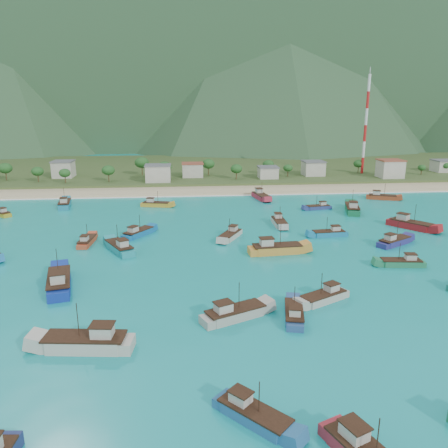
{
  "coord_description": "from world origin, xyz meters",
  "views": [
    {
      "loc": [
        -13.98,
        -89.71,
        32.39
      ],
      "look_at": [
        -3.86,
        18.0,
        3.0
      ],
      "focal_mm": 35.0,
      "sensor_mm": 36.0,
      "label": 1
    }
  ],
  "objects": [
    {
      "name": "boat_29",
      "position": [
        36.23,
        6.14,
        0.69
      ],
      "size": [
        10.25,
        7.7,
        5.98
      ],
      "rotation": [
        0.0,
        0.0,
        5.24
      ],
      "color": "navy",
      "rests_on": "ground"
    },
    {
      "name": "boat_28",
      "position": [
        13.6,
        62.24,
        0.84
      ],
      "size": [
        5.32,
        11.89,
        6.78
      ],
      "rotation": [
        0.0,
        0.0,
        3.31
      ],
      "color": "#AD2638",
      "rests_on": "ground"
    },
    {
      "name": "boat_25",
      "position": [
        -27.71,
        -34.79,
        0.94
      ],
      "size": [
        12.75,
        5.1,
        7.33
      ],
      "rotation": [
        0.0,
        0.0,
        1.45
      ],
      "color": "#B9B4A6",
      "rests_on": "ground"
    },
    {
      "name": "village",
      "position": [
        16.57,
        101.49,
        4.7
      ],
      "size": [
        219.71,
        24.32,
        7.45
      ],
      "color": "beige",
      "rests_on": "ground"
    },
    {
      "name": "mountains",
      "position": [
        -18.31,
        403.81,
        106.83
      ],
      "size": [
        1520.0,
        440.0,
        260.0
      ],
      "color": "slate",
      "rests_on": "ground"
    },
    {
      "name": "boat_21",
      "position": [
        -23.33,
        53.28,
        0.64
      ],
      "size": [
        10.0,
        4.95,
        5.68
      ],
      "rotation": [
        0.0,
        0.0,
        4.48
      ],
      "color": "gold",
      "rests_on": "ground"
    },
    {
      "name": "vegetation",
      "position": [
        -15.39,
        103.04,
        5.12
      ],
      "size": [
        271.39,
        26.13,
        8.55
      ],
      "color": "#235623",
      "rests_on": "ground"
    },
    {
      "name": "boat_4",
      "position": [
        -29.0,
        7.4,
        0.8
      ],
      "size": [
        8.21,
        11.36,
        6.58
      ],
      "rotation": [
        0.0,
        0.0,
        0.5
      ],
      "color": "teal",
      "rests_on": "ground"
    },
    {
      "name": "boat_20",
      "position": [
        31.05,
        -7.78,
        0.58
      ],
      "size": [
        9.35,
        3.78,
        5.37
      ],
      "rotation": [
        0.0,
        0.0,
        1.45
      ],
      "color": "#21764C",
      "rests_on": "ground"
    },
    {
      "name": "boat_6",
      "position": [
        -25.9,
        19.45,
        0.67
      ],
      "size": [
        8.11,
        9.82,
        5.87
      ],
      "rotation": [
        0.0,
        0.0,
        5.67
      ],
      "color": "#0E5F9C",
      "rests_on": "ground"
    },
    {
      "name": "land",
      "position": [
        0.0,
        140.0,
        0.0
      ],
      "size": [
        400.0,
        110.0,
        2.4
      ],
      "primitive_type": "cube",
      "color": "#385123",
      "rests_on": "ground"
    },
    {
      "name": "boat_24",
      "position": [
        2.87,
        -28.43,
        0.6
      ],
      "size": [
        4.59,
        9.57,
        5.44
      ],
      "rotation": [
        0.0,
        0.0,
        6.07
      ],
      "color": "navy",
      "rests_on": "ground"
    },
    {
      "name": "ground",
      "position": [
        0.0,
        0.0,
        0.0
      ],
      "size": [
        600.0,
        600.0,
        0.0
      ],
      "primitive_type": "plane",
      "color": "#0C8D8A",
      "rests_on": "ground"
    },
    {
      "name": "radio_tower",
      "position": [
        69.87,
        108.0,
        23.81
      ],
      "size": [
        1.2,
        1.2,
        44.42
      ],
      "color": "red",
      "rests_on": "ground"
    },
    {
      "name": "boat_7",
      "position": [
        29.29,
        44.47,
        0.51
      ],
      "size": [
        8.73,
        3.92,
        4.98
      ],
      "rotation": [
        0.0,
        0.0,
        1.75
      ],
      "color": "navy",
      "rests_on": "ground"
    },
    {
      "name": "boat_13",
      "position": [
        22.97,
        14.73,
        0.59
      ],
      "size": [
        9.32,
        3.35,
        5.41
      ],
      "rotation": [
        0.0,
        0.0,
        1.64
      ],
      "color": "#1576A3",
      "rests_on": "ground"
    },
    {
      "name": "boat_27",
      "position": [
        38.77,
        39.68,
        0.95
      ],
      "size": [
        7.01,
        13.04,
        7.39
      ],
      "rotation": [
        0.0,
        0.0,
        6.0
      ],
      "color": "#12623A",
      "rests_on": "ground"
    },
    {
      "name": "boat_17",
      "position": [
        12.51,
        26.55,
        0.69
      ],
      "size": [
        3.15,
        10.1,
        5.94
      ],
      "rotation": [
        0.0,
        0.0,
        3.12
      ],
      "color": "#ACA59D",
      "rests_on": "ground"
    },
    {
      "name": "beach",
      "position": [
        0.0,
        79.0,
        0.0
      ],
      "size": [
        400.0,
        18.0,
        1.2
      ],
      "primitive_type": "cube",
      "color": "beige",
      "rests_on": "ground"
    },
    {
      "name": "boat_11",
      "position": [
        9.46,
        -22.9,
        0.64
      ],
      "size": [
        9.85,
        7.06,
        5.7
      ],
      "rotation": [
        0.0,
        0.0,
        2.06
      ],
      "color": "#AEA99D",
      "rests_on": "ground"
    },
    {
      "name": "boat_14",
      "position": [
        47.52,
        19.94,
        0.92
      ],
      "size": [
        10.26,
        11.97,
        7.24
      ],
      "rotation": [
        0.0,
        0.0,
        3.79
      ],
      "color": "#A3181C",
      "rests_on": "ground"
    },
    {
      "name": "boat_5",
      "position": [
        -37.63,
        13.7,
        0.56
      ],
      "size": [
        3.29,
        9.08,
        5.27
      ],
      "rotation": [
        0.0,
        0.0,
        6.21
      ],
      "color": "#B64326",
      "rests_on": "ground"
    },
    {
      "name": "boat_26",
      "position": [
        -53.41,
        55.88,
        0.83
      ],
      "size": [
        5.18,
        11.8,
        6.74
      ],
      "rotation": [
        0.0,
        0.0,
        0.16
      ],
      "color": "teal",
      "rests_on": "ground"
    },
    {
      "name": "surf_line",
      "position": [
        0.0,
        69.5,
        0.0
      ],
      "size": [
        400.0,
        2.5,
        0.08
      ],
      "primitive_type": "cube",
      "color": "white",
      "rests_on": "ground"
    },
    {
      "name": "boat_16",
      "position": [
        6.55,
        2.65,
        0.93
      ],
      "size": [
        12.57,
        4.63,
        7.27
      ],
      "rotation": [
        0.0,
        0.0,
        4.79
      ],
      "color": "orange",
      "rests_on": "ground"
    },
    {
      "name": "boat_2",
      "position": [
        -37.16,
        -12.9,
        1.01
      ],
      "size": [
        6.74,
        13.57,
        7.7
      ],
      "rotation": [
        0.0,
        0.0,
        0.23
      ],
      "color": "navy",
      "rests_on": "ground"
    },
    {
      "name": "boat_12",
      "position": [
        -2.45,
        15.24,
        0.65
      ],
      "size": [
        7.11,
        9.87,
        5.72
      ],
      "rotation": [
        0.0,
        0.0,
        2.65
      ],
      "color": "#BBB6A9",
      "rests_on": "ground"
    },
    {
      "name": "boat_10",
      "position": [
        -69.86,
        45.31,
        0.56
      ],
      "size": [
        8.27,
        8.01,
        5.25
      ],
      "rotation": [
        0.0,
        0.0,
        0.81
      ],
      "color": "#AE9521",
      "rests_on": "ground"
    },
    {
      "name": "boat_0",
      "position": [
        -6.53,
        -27.79,
        0.77
      ],
      "size": [
        11.16,
        7.37,
        6.39
      ],
      "rotation": [
        0.0,
        0.0,
        5.14
      ],
      "color": "#A3A093",
      "rests_on": "ground"
    },
    {
      "name": "boat_8",
      "position": [
        -7.22,
        -50.83,
        0.6
      ],
      "size": [
        8.41,
        8.57,
        5.48
      ],
      "rotation": [
        0.0,
        0.0,
        3.91
      ],
      "color": "#256095",
      "rests_on": "ground"
    },
    {
      "name": "boat_15",
      "position": [
        56.55,
        57.32,
        0.72
      ],
      "size": [
        10.78,
        6.49,
        6.12
      ],
      "rotation": [
        0.0,
        0.0,
        4.35
      ],
      "color": "#96391C",
      "rests_on": "ground"
    }
  ]
}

